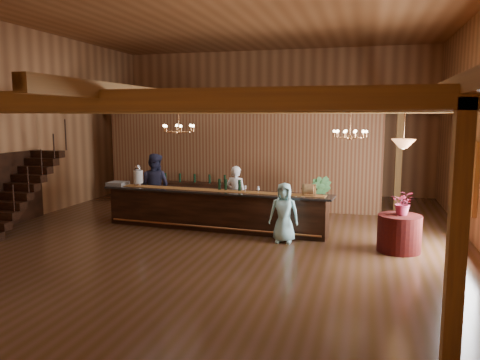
% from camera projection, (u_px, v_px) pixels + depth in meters
% --- Properties ---
extents(floor, '(14.00, 14.00, 0.00)m').
position_uv_depth(floor, '(222.00, 234.00, 11.91)').
color(floor, '#4D2E20').
rests_on(floor, ground).
extents(ceiling, '(14.00, 14.00, 0.00)m').
position_uv_depth(ceiling, '(220.00, 10.00, 11.16)').
color(ceiling, brown).
rests_on(ceiling, wall_back).
extents(wall_back, '(12.00, 0.10, 5.50)m').
position_uv_depth(wall_back, '(274.00, 122.00, 18.23)').
color(wall_back, '#A46D41').
rests_on(wall_back, floor).
extents(wall_front, '(12.00, 0.10, 5.50)m').
position_uv_depth(wall_front, '(20.00, 140.00, 4.83)').
color(wall_front, '#A46D41').
rests_on(wall_front, floor).
extents(wall_left, '(0.10, 14.00, 5.50)m').
position_uv_depth(wall_left, '(16.00, 125.00, 13.07)').
color(wall_left, '#A46D41').
rests_on(wall_left, floor).
extents(beam_grid, '(11.90, 13.90, 0.39)m').
position_uv_depth(beam_grid, '(227.00, 106.00, 11.95)').
color(beam_grid, '#A7712E').
rests_on(beam_grid, wall_left).
extents(support_posts, '(9.20, 10.20, 3.20)m').
position_uv_depth(support_posts, '(215.00, 175.00, 11.21)').
color(support_posts, '#A7712E').
rests_on(support_posts, floor).
extents(partition_wall, '(9.00, 0.18, 3.10)m').
position_uv_depth(partition_wall, '(239.00, 161.00, 15.17)').
color(partition_wall, brown).
rests_on(partition_wall, floor).
extents(window_right_back, '(0.12, 1.05, 1.75)m').
position_uv_depth(window_right_back, '(472.00, 177.00, 11.13)').
color(window_right_back, white).
rests_on(window_right_back, wall_right).
extents(staircase, '(1.00, 2.80, 2.00)m').
position_uv_depth(staircase, '(18.00, 191.00, 12.46)').
color(staircase, '#361A0E').
rests_on(staircase, floor).
extents(backroom_boxes, '(4.10, 0.60, 1.10)m').
position_uv_depth(backroom_boxes, '(258.00, 184.00, 17.17)').
color(backroom_boxes, '#361A0E').
rests_on(backroom_boxes, floor).
extents(tasting_bar, '(6.32, 1.25, 1.06)m').
position_uv_depth(tasting_bar, '(214.00, 210.00, 12.39)').
color(tasting_bar, '#361A0E').
rests_on(tasting_bar, floor).
extents(beverage_dispenser, '(0.26, 0.26, 0.60)m').
position_uv_depth(beverage_dispenser, '(138.00, 176.00, 13.08)').
color(beverage_dispenser, silver).
rests_on(beverage_dispenser, tasting_bar).
extents(glass_rack_tray, '(0.50, 0.50, 0.10)m').
position_uv_depth(glass_rack_tray, '(118.00, 184.00, 13.22)').
color(glass_rack_tray, gray).
rests_on(glass_rack_tray, tasting_bar).
extents(raffle_drum, '(0.34, 0.24, 0.30)m').
position_uv_depth(raffle_drum, '(309.00, 189.00, 11.42)').
color(raffle_drum, '#A67441').
rests_on(raffle_drum, tasting_bar).
extents(bar_bottle_0, '(0.07, 0.07, 0.30)m').
position_uv_depth(bar_bottle_0, '(219.00, 184.00, 12.38)').
color(bar_bottle_0, black).
rests_on(bar_bottle_0, tasting_bar).
extents(bar_bottle_1, '(0.07, 0.07, 0.30)m').
position_uv_depth(bar_bottle_1, '(226.00, 185.00, 12.32)').
color(bar_bottle_1, black).
rests_on(bar_bottle_1, tasting_bar).
extents(bar_bottle_2, '(0.07, 0.07, 0.30)m').
position_uv_depth(bar_bottle_2, '(239.00, 185.00, 12.19)').
color(bar_bottle_2, black).
rests_on(bar_bottle_2, tasting_bar).
extents(backbar_shelf, '(2.99, 0.60, 0.84)m').
position_uv_depth(backbar_shelf, '(188.00, 195.00, 15.41)').
color(backbar_shelf, '#361A0E').
rests_on(backbar_shelf, floor).
extents(round_table, '(0.95, 0.95, 0.82)m').
position_uv_depth(round_table, '(399.00, 233.00, 10.38)').
color(round_table, '#410C08').
rests_on(round_table, floor).
extents(chandelier_left, '(0.80, 0.80, 0.65)m').
position_uv_depth(chandelier_left, '(179.00, 128.00, 11.41)').
color(chandelier_left, '#B57543').
rests_on(chandelier_left, beam_grid).
extents(chandelier_right, '(0.80, 0.80, 0.79)m').
position_uv_depth(chandelier_right, '(350.00, 134.00, 11.36)').
color(chandelier_right, '#B57543').
rests_on(chandelier_right, beam_grid).
extents(pendant_lamp, '(0.52, 0.52, 0.90)m').
position_uv_depth(pendant_lamp, '(403.00, 144.00, 10.11)').
color(pendant_lamp, '#B57543').
rests_on(pendant_lamp, beam_grid).
extents(bartender, '(0.64, 0.47, 1.63)m').
position_uv_depth(bartender, '(236.00, 195.00, 12.99)').
color(bartender, white).
rests_on(bartender, floor).
extents(staff_second, '(0.98, 0.79, 1.92)m').
position_uv_depth(staff_second, '(155.00, 186.00, 13.62)').
color(staff_second, '#24233B').
rests_on(staff_second, floor).
extents(guest, '(0.70, 0.46, 1.43)m').
position_uv_depth(guest, '(284.00, 213.00, 11.09)').
color(guest, '#A3EAF0').
rests_on(guest, floor).
extents(floor_plant, '(0.81, 0.69, 1.33)m').
position_uv_depth(floor_plant, '(318.00, 198.00, 13.35)').
color(floor_plant, '#2D5929').
rests_on(floor_plant, floor).
extents(table_flowers, '(0.57, 0.52, 0.55)m').
position_uv_depth(table_flowers, '(403.00, 203.00, 10.30)').
color(table_flowers, '#A12844').
rests_on(table_flowers, round_table).
extents(table_vase, '(0.21, 0.21, 0.32)m').
position_uv_depth(table_vase, '(404.00, 207.00, 10.41)').
color(table_vase, '#B57543').
rests_on(table_vase, round_table).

